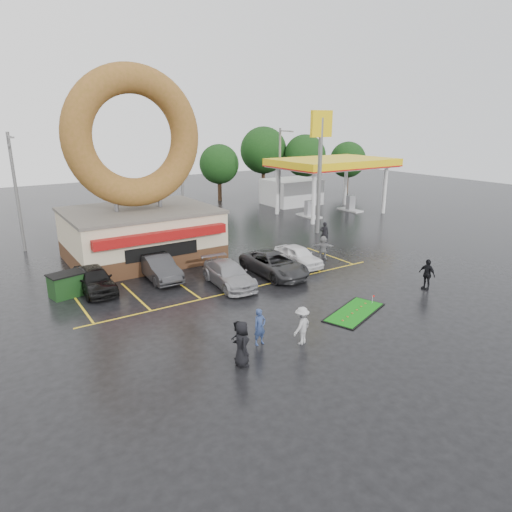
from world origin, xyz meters
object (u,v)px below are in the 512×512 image
donut_shop (138,198)px  car_white (298,256)px  person_blue (260,327)px  dumpster (67,285)px  car_black (94,279)px  car_silver (229,274)px  gas_station (314,177)px  streetlight_mid (182,176)px  streetlight_right (280,168)px  shell_sign (320,149)px  car_dgrey (159,268)px  car_grey (274,264)px  putting_green (354,312)px  streetlight_left (16,190)px  person_cameraman (427,274)px

donut_shop → car_white: 12.04m
person_blue → dumpster: 12.61m
car_black → car_silver: car_black is taller
gas_station → streetlight_mid: size_ratio=1.52×
streetlight_mid → car_white: streetlight_mid is taller
streetlight_right → dumpster: size_ratio=5.00×
shell_sign → car_dgrey: bearing=-166.5°
gas_station → dumpster: (-29.26, -12.81, -3.05)m
donut_shop → dumpster: donut_shop is taller
car_dgrey → car_grey: size_ratio=0.87×
putting_green → shell_sign: bearing=55.7°
car_dgrey → person_blue: 10.95m
gas_station → car_white: 21.43m
gas_station → streetlight_right: size_ratio=1.52×
shell_sign → dumpster: size_ratio=5.89×
car_dgrey → putting_green: car_dgrey is taller
putting_green → streetlight_right: bearing=62.1°
streetlight_right → car_dgrey: (-19.70, -13.92, -4.01)m
dumpster → streetlight_mid: bearing=32.1°
gas_station → putting_green: (-17.06, -23.71, -3.67)m
donut_shop → car_dgrey: size_ratio=2.87×
dumpster → streetlight_left: bearing=81.7°
car_silver → car_black: bearing=159.1°
streetlight_mid → dumpster: bearing=-136.0°
car_black → dumpster: (-1.53, 0.13, -0.12)m
gas_station → car_grey: size_ratio=2.53×
person_blue → putting_green: person_blue is taller
car_silver → dumpster: (-8.73, 3.60, -0.07)m
car_dgrey → car_silver: 4.71m
donut_shop → streetlight_mid: 10.59m
car_silver → dumpster: size_ratio=2.74×
donut_shop → car_silver: donut_shop is taller
streetlight_left → car_black: bearing=-79.2°
streetlight_right → car_black: streetlight_right is taller
streetlight_right → car_dgrey: bearing=-144.8°
streetlight_left → car_dgrey: (6.30, -11.92, -4.01)m
putting_green → gas_station: bearing=54.3°
car_black → person_cameraman: person_cameraman is taller
car_black → person_cameraman: size_ratio=2.42×
donut_shop → car_white: (8.56, -7.59, -3.76)m
car_grey → putting_green: 7.39m
streetlight_left → person_cameraman: 29.74m
car_white → streetlight_right: bearing=57.4°
donut_shop → dumpster: size_ratio=7.50×
gas_station → car_grey: bearing=-136.2°
dumpster → car_black: bearing=-16.6°
car_black → car_grey: bearing=-18.9°
streetlight_left → streetlight_right: 26.08m
car_silver → putting_green: 8.11m
gas_station → car_dgrey: 27.16m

